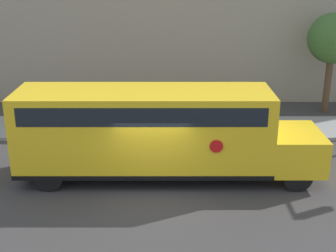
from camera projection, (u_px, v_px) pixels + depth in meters
The scene contains 5 objects.
ground_plane at pixel (151, 195), 15.74m from camera, with size 60.00×60.00×0.00m, color #3A3838.
sidewalk_strip at pixel (155, 128), 21.84m from camera, with size 44.00×3.00×0.15m.
building_backdrop at pixel (157, 13), 26.43m from camera, with size 32.00×4.00×9.29m.
school_bus at pixel (153, 129), 16.48m from camera, with size 10.72×2.57×3.24m.
tree_near_sidewalk at pixel (330, 39), 23.13m from camera, with size 2.49×2.49×5.08m.
Camera 1 is at (0.51, -14.05, 7.46)m, focal length 50.00 mm.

